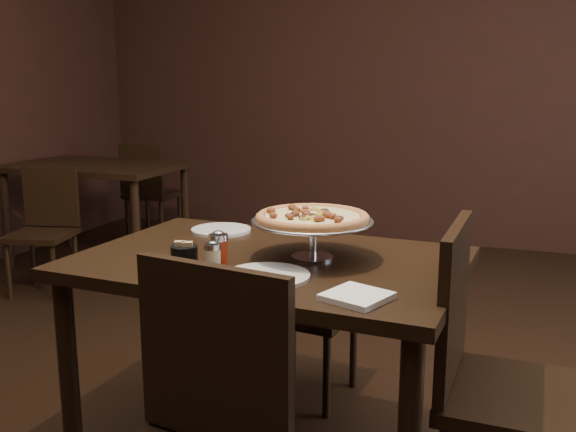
% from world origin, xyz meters
% --- Properties ---
extents(room, '(6.04, 7.04, 2.84)m').
position_xyz_m(room, '(0.06, 0.03, 1.40)').
color(room, black).
rests_on(room, ground).
extents(dining_table, '(1.33, 0.93, 0.80)m').
position_xyz_m(dining_table, '(0.01, -0.10, 0.69)').
color(dining_table, black).
rests_on(dining_table, ground).
extents(background_table, '(1.24, 0.82, 0.77)m').
position_xyz_m(background_table, '(-2.20, 1.98, 0.67)').
color(background_table, black).
rests_on(background_table, ground).
extents(pizza_stand, '(0.41, 0.41, 0.17)m').
position_xyz_m(pizza_stand, '(0.15, -0.06, 0.93)').
color(pizza_stand, silver).
rests_on(pizza_stand, dining_table).
extents(parmesan_shaker, '(0.05, 0.05, 0.09)m').
position_xyz_m(parmesan_shaker, '(-0.11, -0.29, 0.84)').
color(parmesan_shaker, beige).
rests_on(parmesan_shaker, dining_table).
extents(pepper_flake_shaker, '(0.06, 0.06, 0.11)m').
position_xyz_m(pepper_flake_shaker, '(-0.12, -0.22, 0.85)').
color(pepper_flake_shaker, maroon).
rests_on(pepper_flake_shaker, dining_table).
extents(packet_caddy, '(0.09, 0.09, 0.07)m').
position_xyz_m(packet_caddy, '(-0.23, -0.24, 0.83)').
color(packet_caddy, black).
rests_on(packet_caddy, dining_table).
extents(napkin_stack, '(0.20, 0.20, 0.02)m').
position_xyz_m(napkin_stack, '(0.39, -0.42, 0.81)').
color(napkin_stack, white).
rests_on(napkin_stack, dining_table).
extents(plate_left, '(0.23, 0.23, 0.01)m').
position_xyz_m(plate_left, '(-0.31, 0.19, 0.80)').
color(plate_left, silver).
rests_on(plate_left, dining_table).
extents(plate_near, '(0.27, 0.27, 0.01)m').
position_xyz_m(plate_near, '(0.09, -0.32, 0.80)').
color(plate_near, silver).
rests_on(plate_near, dining_table).
extents(serving_spatula, '(0.16, 0.16, 0.02)m').
position_xyz_m(serving_spatula, '(0.23, -0.14, 0.93)').
color(serving_spatula, silver).
rests_on(serving_spatula, pizza_stand).
extents(chair_far, '(0.42, 0.42, 0.81)m').
position_xyz_m(chair_far, '(-0.04, 0.43, 0.45)').
color(chair_far, black).
rests_on(chair_far, ground).
extents(chair_side, '(0.47, 0.47, 0.97)m').
position_xyz_m(chair_side, '(0.76, -0.18, 0.53)').
color(chair_side, black).
rests_on(chair_side, ground).
extents(bg_chair_far, '(0.41, 0.41, 0.87)m').
position_xyz_m(bg_chair_far, '(-2.19, 2.69, 0.47)').
color(bg_chair_far, black).
rests_on(bg_chair_far, ground).
extents(bg_chair_near, '(0.46, 0.46, 0.82)m').
position_xyz_m(bg_chair_near, '(-2.14, 1.32, 0.45)').
color(bg_chair_near, black).
rests_on(bg_chair_near, ground).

